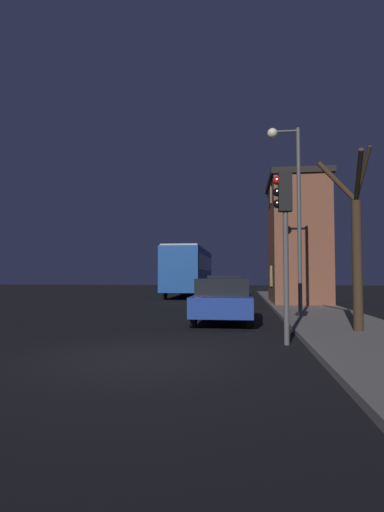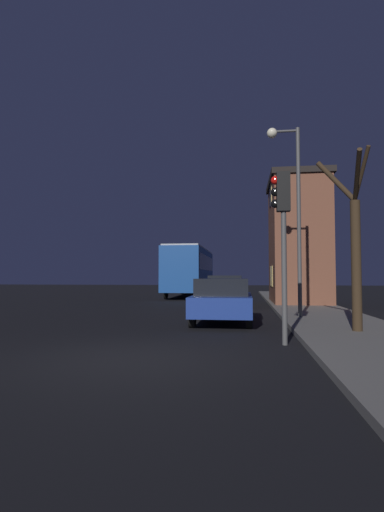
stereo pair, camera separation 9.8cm
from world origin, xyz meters
name	(u,v)px [view 1 (the left image)]	position (x,y,z in m)	size (l,w,h in m)	color
ground_plane	(133,358)	(0.00, 0.00, 0.00)	(120.00, 120.00, 0.00)	black
brick_building	(297,240)	(5.06, 14.82, 3.53)	(3.08, 5.22, 6.75)	brown
streetlamp	(292,195)	(3.82, 6.91, 4.43)	(1.15, 0.36, 6.72)	#4C4C4C
traffic_light	(284,220)	(3.02, 1.80, 2.82)	(0.43, 0.24, 3.91)	#4C4C4C
bare_tree	(356,246)	(4.99, 3.32, 2.33)	(1.06, 1.97, 4.56)	#382819
bus	(189,268)	(-1.93, 22.63, 2.14)	(2.55, 10.92, 3.60)	#194793
car_near_lane	(223,300)	(1.45, 5.75, 0.77)	(1.87, 4.04, 1.46)	navy
car_mid_lane	(225,290)	(1.20, 13.27, 0.83)	(1.85, 4.72, 1.57)	black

